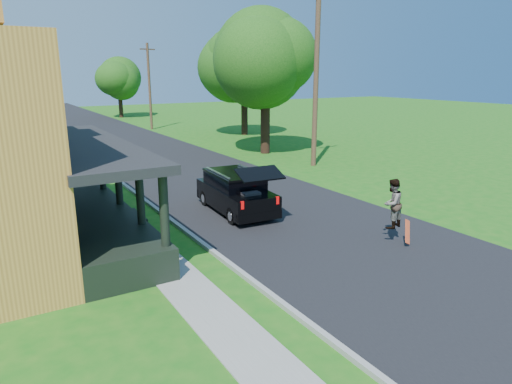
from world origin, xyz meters
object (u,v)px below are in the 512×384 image
skateboarder (392,204)px  utility_pole_near (316,75)px  tree_right_near (265,58)px  black_suv (236,192)px

skateboarder → utility_pole_near: utility_pole_near is taller
utility_pole_near → tree_right_near: bearing=88.1°
skateboarder → tree_right_near: tree_right_near is taller
skateboarder → tree_right_near: size_ratio=0.17×
black_suv → tree_right_near: tree_right_near is taller
skateboarder → tree_right_near: (5.44, 16.47, 4.95)m
skateboarder → utility_pole_near: 13.23m
black_suv → tree_right_near: bearing=57.3°
skateboarder → utility_pole_near: bearing=-129.7°
black_suv → tree_right_near: 14.73m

